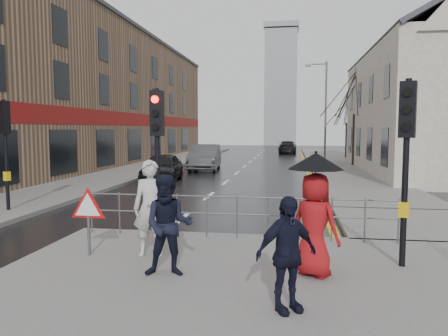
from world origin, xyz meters
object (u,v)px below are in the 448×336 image
(pedestrian_with_umbrella, at_px, (315,210))
(car_mid, at_px, (205,157))
(pedestrian_a, at_px, (151,208))
(pedestrian_d, at_px, (287,254))
(pedestrian_b, at_px, (169,225))
(car_parked, at_px, (162,167))

(pedestrian_with_umbrella, height_order, car_mid, pedestrian_with_umbrella)
(pedestrian_with_umbrella, bearing_deg, car_mid, 106.35)
(pedestrian_a, height_order, pedestrian_d, pedestrian_a)
(pedestrian_b, height_order, car_parked, pedestrian_b)
(pedestrian_d, relative_size, car_parked, 0.38)
(car_parked, distance_m, car_mid, 6.41)
(pedestrian_b, xyz_separation_m, car_parked, (-4.29, 13.90, -0.29))
(pedestrian_b, distance_m, pedestrian_d, 2.33)
(pedestrian_with_umbrella, distance_m, pedestrian_d, 1.66)
(car_parked, xyz_separation_m, car_mid, (0.93, 6.34, 0.10))
(pedestrian_with_umbrella, bearing_deg, pedestrian_d, -106.45)
(pedestrian_d, height_order, car_parked, pedestrian_d)
(pedestrian_a, bearing_deg, pedestrian_with_umbrella, -24.52)
(pedestrian_a, xyz_separation_m, pedestrian_d, (2.69, -2.31, -0.15))
(pedestrian_a, relative_size, pedestrian_with_umbrella, 0.90)
(pedestrian_a, bearing_deg, car_mid, 86.97)
(pedestrian_b, relative_size, car_parked, 0.41)
(pedestrian_a, distance_m, car_parked, 13.28)
(pedestrian_a, xyz_separation_m, pedestrian_with_umbrella, (3.14, -0.76, 0.18))
(car_parked, bearing_deg, pedestrian_d, -72.90)
(pedestrian_a, height_order, pedestrian_b, pedestrian_a)
(pedestrian_a, bearing_deg, pedestrian_b, -69.85)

